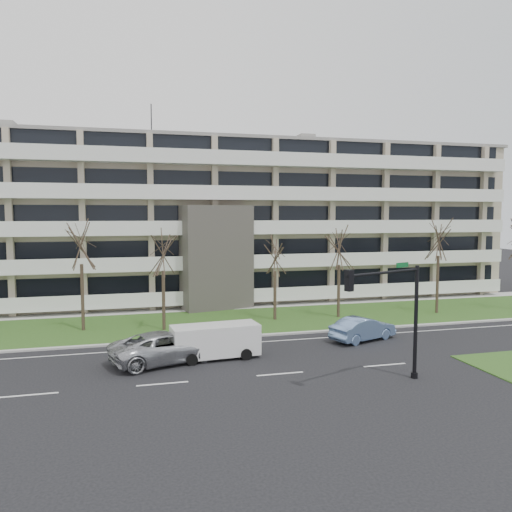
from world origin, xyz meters
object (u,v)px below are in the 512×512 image
object	(u,v)px
silver_pickup	(166,347)
white_van	(216,338)
blue_sedan	(363,329)
traffic_signal	(394,307)

from	to	relation	value
silver_pickup	white_van	size ratio (longest dim) A/B	1.21
silver_pickup	blue_sedan	world-z (taller)	silver_pickup
white_van	traffic_signal	distance (m)	10.32
silver_pickup	blue_sedan	xyz separation A→B (m)	(12.85, 1.65, -0.09)
traffic_signal	silver_pickup	bearing A→B (deg)	127.05
traffic_signal	white_van	bearing A→B (deg)	117.90
white_van	traffic_signal	size ratio (longest dim) A/B	0.86
silver_pickup	traffic_signal	xyz separation A→B (m)	(10.33, -6.52, 2.98)
silver_pickup	blue_sedan	bearing A→B (deg)	-99.97
silver_pickup	traffic_signal	distance (m)	12.57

